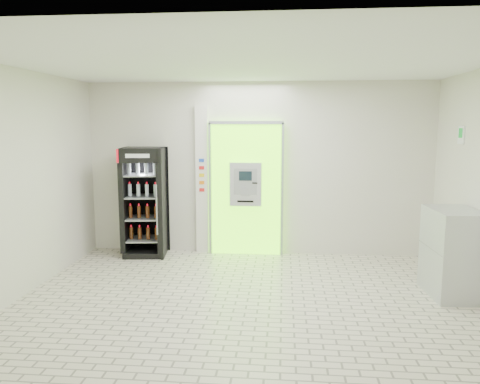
# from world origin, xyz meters

# --- Properties ---
(ground) EXTENTS (6.00, 6.00, 0.00)m
(ground) POSITION_xyz_m (0.00, 0.00, 0.00)
(ground) COLOR beige
(ground) RESTS_ON ground
(room_shell) EXTENTS (6.00, 6.00, 6.00)m
(room_shell) POSITION_xyz_m (0.00, 0.00, 1.84)
(room_shell) COLOR beige
(room_shell) RESTS_ON ground
(atm_assembly) EXTENTS (1.30, 0.24, 2.33)m
(atm_assembly) POSITION_xyz_m (-0.20, 2.41, 1.17)
(atm_assembly) COLOR #6AF30F
(atm_assembly) RESTS_ON ground
(pillar) EXTENTS (0.22, 0.11, 2.60)m
(pillar) POSITION_xyz_m (-0.98, 2.45, 1.30)
(pillar) COLOR silver
(pillar) RESTS_ON ground
(beverage_cooler) EXTENTS (0.78, 0.73, 1.88)m
(beverage_cooler) POSITION_xyz_m (-1.95, 2.18, 0.90)
(beverage_cooler) COLOR black
(beverage_cooler) RESTS_ON ground
(steel_cabinet) EXTENTS (0.64, 0.91, 1.17)m
(steel_cabinet) POSITION_xyz_m (2.70, 0.63, 0.58)
(steel_cabinet) COLOR #B6B8BE
(steel_cabinet) RESTS_ON ground
(exit_sign) EXTENTS (0.02, 0.22, 0.26)m
(exit_sign) POSITION_xyz_m (2.99, 1.40, 2.12)
(exit_sign) COLOR white
(exit_sign) RESTS_ON room_shell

